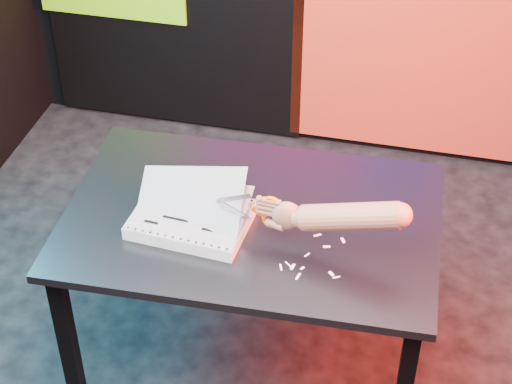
# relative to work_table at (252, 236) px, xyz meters

# --- Properties ---
(room) EXTENTS (3.01, 3.01, 2.71)m
(room) POSITION_rel_work_table_xyz_m (-0.01, 0.05, 0.69)
(room) COLOR black
(room) RESTS_ON ground
(work_table) EXTENTS (1.25, 0.86, 0.75)m
(work_table) POSITION_rel_work_table_xyz_m (0.00, 0.00, 0.00)
(work_table) COLOR black
(work_table) RESTS_ON ground
(printout_stack) EXTENTS (0.39, 0.30, 0.19)m
(printout_stack) POSITION_rel_work_table_xyz_m (-0.18, -0.09, 0.11)
(printout_stack) COLOR white
(printout_stack) RESTS_ON work_table
(scissors) EXTENTS (0.21, 0.03, 0.12)m
(scissors) POSITION_rel_work_table_xyz_m (0.08, -0.12, 0.22)
(scissors) COLOR #AAB1C9
(scissors) RESTS_ON printout_stack
(hand_forearm) EXTENTS (0.46, 0.11, 0.18)m
(hand_forearm) POSITION_rel_work_table_xyz_m (0.30, -0.14, 0.26)
(hand_forearm) COLOR brown
(hand_forearm) RESTS_ON work_table
(paper_clippings) EXTENTS (0.19, 0.22, 0.00)m
(paper_clippings) POSITION_rel_work_table_xyz_m (0.23, -0.16, 0.09)
(paper_clippings) COLOR white
(paper_clippings) RESTS_ON work_table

